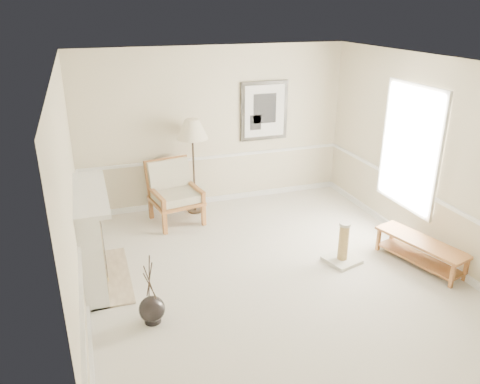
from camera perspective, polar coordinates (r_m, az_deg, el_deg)
The scene contains 8 objects.
ground at distance 6.77m, azimuth 3.63°, elevation -9.73°, with size 5.50×5.50×0.00m, color silver.
room at distance 6.13m, azimuth 4.98°, elevation 5.90°, with size 5.04×5.54×2.92m.
fireplace at distance 6.59m, azimuth -17.64°, elevation -5.39°, with size 0.64×1.64×1.31m.
floor_vase at distance 5.84m, azimuth -10.68°, elevation -13.93°, with size 0.31×0.31×0.92m.
armchair at distance 8.18m, azimuth -8.15°, elevation 0.36°, with size 0.93×0.98×1.06m.
floor_lamp at distance 8.17m, azimuth -5.84°, elevation 7.31°, with size 0.65×0.65×1.72m.
bench at distance 7.30m, azimuth 21.14°, elevation -6.43°, with size 0.76×1.43×0.39m.
scratching_post at distance 7.07m, azimuth 12.42°, elevation -6.90°, with size 0.55×0.55×0.64m.
Camera 1 is at (-2.24, -5.31, 3.56)m, focal length 35.00 mm.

